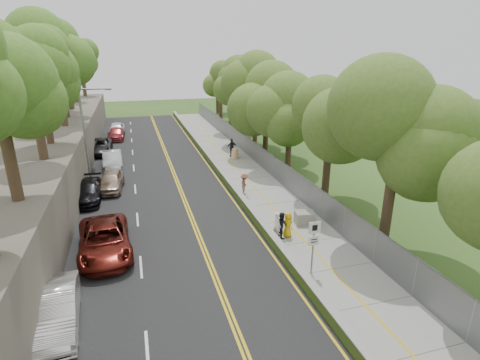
{
  "coord_description": "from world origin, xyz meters",
  "views": [
    {
      "loc": [
        -6.96,
        -17.65,
        10.71
      ],
      "look_at": [
        0.5,
        8.0,
        1.4
      ],
      "focal_mm": 28.0,
      "sensor_mm": 36.0,
      "label": 1
    }
  ],
  "objects_px": {
    "painter_0": "(288,224)",
    "streetlight": "(87,130)",
    "car_2": "(105,240)",
    "construction_barrel": "(235,153)",
    "signpost": "(314,239)",
    "concrete_block": "(304,218)",
    "car_1": "(56,310)",
    "person_far": "(232,148)"
  },
  "relations": [
    {
      "from": "painter_0",
      "to": "streetlight",
      "type": "bearing_deg",
      "value": 31.4
    },
    {
      "from": "streetlight",
      "to": "car_2",
      "type": "distance_m",
      "value": 12.69
    },
    {
      "from": "streetlight",
      "to": "construction_barrel",
      "type": "height_order",
      "value": "streetlight"
    },
    {
      "from": "construction_barrel",
      "to": "painter_0",
      "type": "distance_m",
      "value": 17.61
    },
    {
      "from": "streetlight",
      "to": "painter_0",
      "type": "relative_size",
      "value": 5.13
    },
    {
      "from": "streetlight",
      "to": "signpost",
      "type": "relative_size",
      "value": 2.58
    },
    {
      "from": "streetlight",
      "to": "car_2",
      "type": "relative_size",
      "value": 1.36
    },
    {
      "from": "streetlight",
      "to": "concrete_block",
      "type": "xyz_separation_m",
      "value": [
        13.66,
        -11.66,
        -4.19
      ]
    },
    {
      "from": "streetlight",
      "to": "concrete_block",
      "type": "distance_m",
      "value": 18.45
    },
    {
      "from": "signpost",
      "to": "car_1",
      "type": "bearing_deg",
      "value": -177.0
    },
    {
      "from": "painter_0",
      "to": "signpost",
      "type": "bearing_deg",
      "value": 163.22
    },
    {
      "from": "signpost",
      "to": "painter_0",
      "type": "distance_m",
      "value": 4.19
    },
    {
      "from": "painter_0",
      "to": "concrete_block",
      "type": "bearing_deg",
      "value": -63.72
    },
    {
      "from": "concrete_block",
      "to": "person_far",
      "type": "relative_size",
      "value": 0.64
    },
    {
      "from": "construction_barrel",
      "to": "concrete_block",
      "type": "xyz_separation_m",
      "value": [
        0.17,
        -16.2,
        -0.11
      ]
    },
    {
      "from": "streetlight",
      "to": "concrete_block",
      "type": "height_order",
      "value": "streetlight"
    },
    {
      "from": "streetlight",
      "to": "person_far",
      "type": "xyz_separation_m",
      "value": [
        13.36,
        5.28,
        -3.64
      ]
    },
    {
      "from": "signpost",
      "to": "construction_barrel",
      "type": "bearing_deg",
      "value": 84.76
    },
    {
      "from": "construction_barrel",
      "to": "concrete_block",
      "type": "bearing_deg",
      "value": -89.38
    },
    {
      "from": "construction_barrel",
      "to": "car_2",
      "type": "relative_size",
      "value": 0.17
    },
    {
      "from": "signpost",
      "to": "car_2",
      "type": "xyz_separation_m",
      "value": [
        -10.05,
        4.99,
        -1.11
      ]
    },
    {
      "from": "signpost",
      "to": "painter_0",
      "type": "height_order",
      "value": "signpost"
    },
    {
      "from": "construction_barrel",
      "to": "concrete_block",
      "type": "relative_size",
      "value": 0.85
    },
    {
      "from": "streetlight",
      "to": "person_far",
      "type": "distance_m",
      "value": 14.82
    },
    {
      "from": "car_1",
      "to": "painter_0",
      "type": "bearing_deg",
      "value": 16.45
    },
    {
      "from": "person_far",
      "to": "painter_0",
      "type": "bearing_deg",
      "value": 78.6
    },
    {
      "from": "streetlight",
      "to": "car_2",
      "type": "bearing_deg",
      "value": -83.07
    },
    {
      "from": "concrete_block",
      "to": "person_far",
      "type": "bearing_deg",
      "value": 91.03
    },
    {
      "from": "streetlight",
      "to": "construction_barrel",
      "type": "bearing_deg",
      "value": 18.6
    },
    {
      "from": "streetlight",
      "to": "car_1",
      "type": "height_order",
      "value": "streetlight"
    },
    {
      "from": "signpost",
      "to": "construction_barrel",
      "type": "distance_m",
      "value": 21.69
    },
    {
      "from": "construction_barrel",
      "to": "streetlight",
      "type": "bearing_deg",
      "value": -161.4
    },
    {
      "from": "signpost",
      "to": "person_far",
      "type": "distance_m",
      "value": 22.39
    },
    {
      "from": "car_1",
      "to": "painter_0",
      "type": "distance_m",
      "value": 12.91
    },
    {
      "from": "signpost",
      "to": "person_far",
      "type": "relative_size",
      "value": 1.64
    },
    {
      "from": "painter_0",
      "to": "person_far",
      "type": "xyz_separation_m",
      "value": [
        1.45,
        18.28,
        0.17
      ]
    },
    {
      "from": "car_2",
      "to": "person_far",
      "type": "bearing_deg",
      "value": 51.31
    },
    {
      "from": "signpost",
      "to": "car_1",
      "type": "xyz_separation_m",
      "value": [
        -11.65,
        -0.61,
        -1.15
      ]
    },
    {
      "from": "signpost",
      "to": "concrete_block",
      "type": "relative_size",
      "value": 2.56
    },
    {
      "from": "car_1",
      "to": "person_far",
      "type": "distance_m",
      "value": 26.59
    },
    {
      "from": "signpost",
      "to": "person_far",
      "type": "height_order",
      "value": "signpost"
    },
    {
      "from": "person_far",
      "to": "car_1",
      "type": "bearing_deg",
      "value": 52.62
    }
  ]
}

